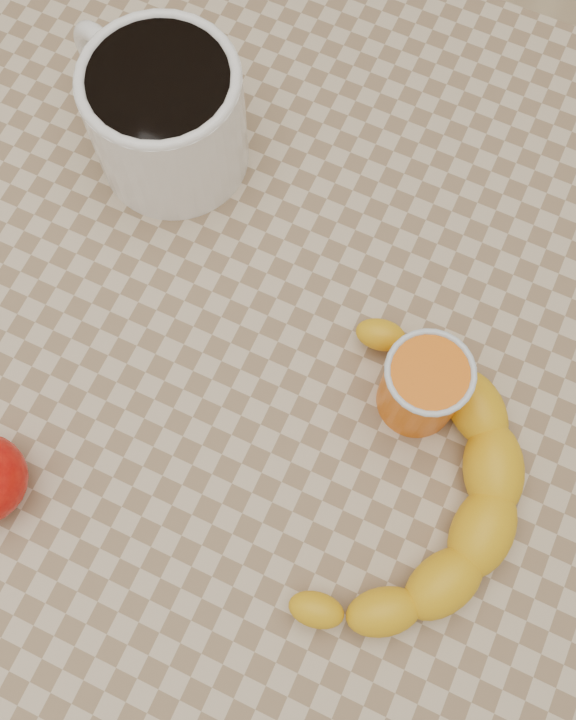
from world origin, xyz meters
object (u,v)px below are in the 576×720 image
at_px(coffee_mug, 163,112).
at_px(banana, 406,487).
at_px(orange_juice_glass, 423,386).
at_px(table, 288,398).

distance_m(coffee_mug, banana, 0.34).
relative_size(coffee_mug, orange_juice_glass, 2.51).
bearing_deg(table, banana, -23.88).
xyz_separation_m(coffee_mug, orange_juice_glass, (0.27, -0.12, -0.02)).
height_order(coffee_mug, orange_juice_glass, coffee_mug).
xyz_separation_m(table, coffee_mug, (-0.17, 0.13, 0.14)).
xyz_separation_m(coffee_mug, banana, (0.28, -0.18, -0.03)).
bearing_deg(banana, table, 155.66).
bearing_deg(table, orange_juice_glass, 9.97).
relative_size(table, banana, 2.90).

